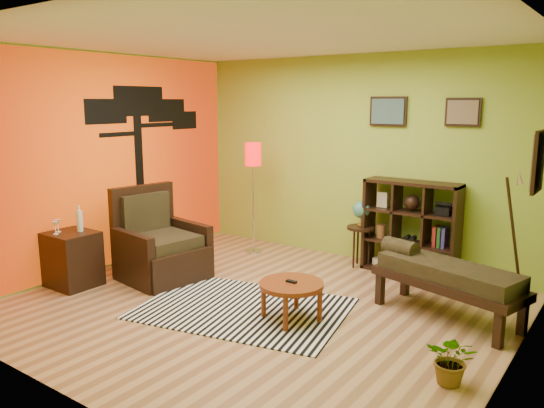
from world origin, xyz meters
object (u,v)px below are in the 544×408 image
Objects in this scene: armchair at (159,250)px; potted_plant at (452,365)px; globe_table at (361,217)px; bench at (444,275)px; side_cabinet at (73,259)px; cube_shelf at (412,228)px; coffee_table at (291,288)px; floor_lamp at (253,164)px.

armchair is 2.71× the size of potted_plant.
armchair is at bearing -134.73° from globe_table.
globe_table is at bearing 143.93° from bench.
armchair reaches higher than side_cabinet.
bench is at bearing 111.10° from potted_plant.
bench is 1.39m from potted_plant.
globe_table is 2.13× the size of potted_plant.
cube_shelf is (2.51, 1.96, 0.26)m from armchair.
coffee_table reaches higher than potted_plant.
cube_shelf reaches higher than potted_plant.
armchair is 0.94× the size of cube_shelf.
side_cabinet is at bearing -138.22° from cube_shelf.
side_cabinet is 4.18m from cube_shelf.
floor_lamp reaches higher than potted_plant.
cube_shelf is at bearing 7.70° from globe_table.
cube_shelf reaches higher than side_cabinet.
armchair reaches higher than potted_plant.
potted_plant is at bearing -7.03° from armchair.
coffee_table is 0.40× the size of bench.
cube_shelf is at bearing 124.56° from bench.
cube_shelf is at bearing 37.89° from armchair.
floor_lamp is at bearing -169.26° from globe_table.
coffee_table is at bearing -141.51° from bench.
coffee_table is 1.74m from potted_plant.
coffee_table is 0.54× the size of cube_shelf.
armchair is 1.27× the size of globe_table.
side_cabinet is 0.60× the size of bench.
coffee_table is 2.17m from cube_shelf.
potted_plant is at bearing 4.65° from side_cabinet.
side_cabinet is 0.61× the size of floor_lamp.
side_cabinet is at bearing -110.22° from floor_lamp.
coffee_table is at bearing 13.87° from side_cabinet.
bench is (3.31, 0.80, 0.11)m from armchair.
cube_shelf is 2.78m from potted_plant.
bench is (3.02, -0.76, -0.84)m from floor_lamp.
globe_table reaches higher than coffee_table.
potted_plant is (4.40, 0.36, -0.17)m from side_cabinet.
coffee_table is 2.68m from floor_lamp.
floor_lamp is 1.71m from globe_table.
globe_table is (1.57, 0.30, -0.62)m from floor_lamp.
cube_shelf is at bearing 41.78° from side_cabinet.
potted_plant is at bearing -62.09° from cube_shelf.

